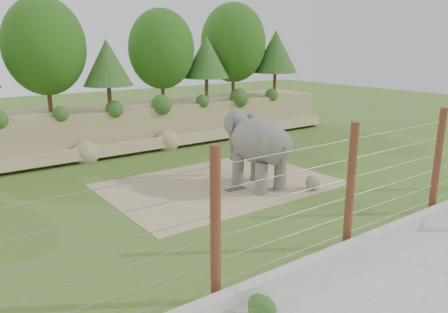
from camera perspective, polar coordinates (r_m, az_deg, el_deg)
ground at (r=17.38m, az=3.92°, el=-6.46°), size 90.00×90.00×0.00m
back_embankment at (r=27.49m, az=-12.41°, el=9.51°), size 30.00×5.52×8.77m
dirt_patch at (r=19.89m, az=-0.54°, el=-3.64°), size 10.00×7.00×0.02m
drain_grate at (r=19.30m, az=1.26°, el=-4.15°), size 1.00×0.60×0.03m
elephant at (r=19.23m, az=4.61°, el=0.65°), size 1.91×4.07×3.23m
stone_ball at (r=19.43m, az=11.54°, el=-3.35°), size 0.65×0.65×0.65m
retaining_wall at (r=14.15m, az=17.31°, el=-11.10°), size 26.00×0.35×0.50m
walkway at (r=13.33m, az=24.31°, el=-14.63°), size 26.00×4.00×0.01m
barrier_fence at (r=13.78m, az=16.19°, el=-3.87°), size 20.26×0.26×4.00m
walkway_shrub at (r=10.65m, az=5.35°, el=-19.13°), size 0.62×0.62×0.62m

